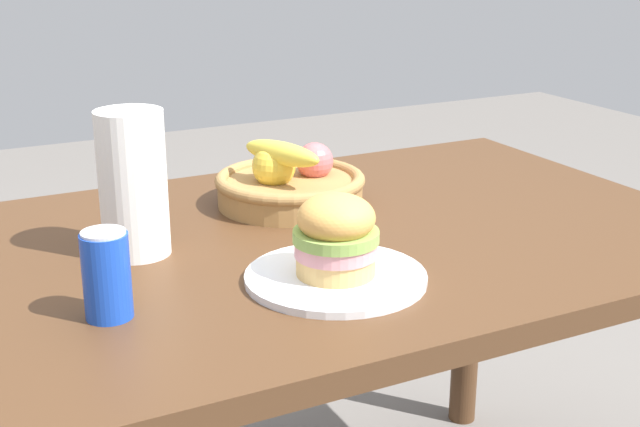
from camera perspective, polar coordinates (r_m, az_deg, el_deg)
name	(u,v)px	position (r m, az deg, el deg)	size (l,w,h in m)	color
dining_table	(320,287)	(1.56, -0.03, -4.83)	(1.40, 0.90, 0.75)	#4C301C
plate	(336,277)	(1.33, 1.04, -4.21)	(0.28, 0.28, 0.01)	white
sandwich	(336,235)	(1.30, 1.06, -1.44)	(0.13, 0.13, 0.13)	#DBAD60
soda_can	(107,275)	(1.22, -13.84, -3.94)	(0.07, 0.07, 0.13)	blue
fruit_basket	(290,183)	(1.67, -2.00, 2.02)	(0.29, 0.29, 0.14)	#9E7542
paper_towel_roll	(133,184)	(1.43, -12.18, 1.92)	(0.11, 0.11, 0.24)	white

